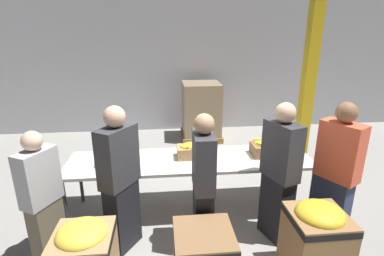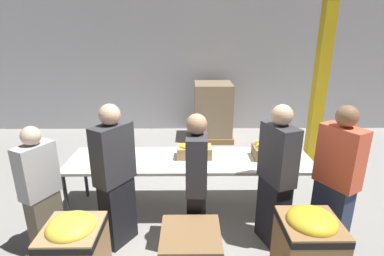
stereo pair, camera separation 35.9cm
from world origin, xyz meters
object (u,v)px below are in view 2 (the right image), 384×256
object	(u,v)px
volunteer_0	(276,178)
donation_bin_0	(75,250)
banana_box_2	(269,151)
support_pillar	(323,61)
volunteer_3	(115,178)
donation_bin_1	(190,256)
banana_box_0	(114,152)
donation_bin_2	(308,246)
volunteer_4	(336,181)
pallet_stack_0	(213,112)
banana_box_1	(194,150)
volunteer_1	(196,186)
sorting_table	(190,162)
volunteer_2	(41,192)

from	to	relation	value
volunteer_0	donation_bin_0	distance (m)	2.31
banana_box_2	support_pillar	world-z (taller)	support_pillar
volunteer_3	donation_bin_1	bearing A→B (deg)	-94.21
volunteer_0	volunteer_3	size ratio (longest dim) A/B	0.99
banana_box_0	donation_bin_2	distance (m)	2.63
volunteer_4	pallet_stack_0	size ratio (longest dim) A/B	1.32
banana_box_0	donation_bin_2	xyz separation A→B (m)	(2.22, -1.32, -0.47)
volunteer_4	donation_bin_2	world-z (taller)	volunteer_4
volunteer_3	support_pillar	distance (m)	3.91
banana_box_1	volunteer_1	distance (m)	0.87
volunteer_3	donation_bin_0	bearing A→B (deg)	-169.62
banana_box_0	support_pillar	world-z (taller)	support_pillar
volunteer_0	support_pillar	xyz separation A→B (m)	(1.27, 2.04, 1.13)
support_pillar	pallet_stack_0	size ratio (longest dim) A/B	2.98
volunteer_0	donation_bin_0	xyz separation A→B (m)	(-2.17, -0.66, -0.45)
sorting_table	donation_bin_1	bearing A→B (deg)	-90.12
volunteer_4	support_pillar	world-z (taller)	support_pillar
banana_box_0	donation_bin_1	size ratio (longest dim) A/B	0.61
volunteer_4	banana_box_0	bearing A→B (deg)	44.00
donation_bin_0	donation_bin_1	world-z (taller)	donation_bin_0
banana_box_1	donation_bin_2	world-z (taller)	banana_box_1
volunteer_2	banana_box_1	bearing A→B (deg)	-34.95
sorting_table	banana_box_2	xyz separation A→B (m)	(1.11, 0.04, 0.15)
pallet_stack_0	donation_bin_0	bearing A→B (deg)	-111.45
volunteer_2	donation_bin_1	world-z (taller)	volunteer_2
donation_bin_1	pallet_stack_0	xyz separation A→B (m)	(0.55, 4.34, 0.32)
banana_box_1	support_pillar	bearing A→B (deg)	30.14
banana_box_0	volunteer_0	xyz separation A→B (m)	(2.05, -0.66, -0.05)
donation_bin_1	support_pillar	distance (m)	3.90
sorting_table	support_pillar	xyz separation A→B (m)	(2.27, 1.35, 1.24)
banana_box_2	donation_bin_2	bearing A→B (deg)	-87.11
banana_box_1	pallet_stack_0	size ratio (longest dim) A/B	0.36
volunteer_3	donation_bin_2	distance (m)	2.20
donation_bin_0	support_pillar	size ratio (longest dim) A/B	0.20
banana_box_0	volunteer_1	xyz separation A→B (m)	(1.11, -0.77, -0.08)
banana_box_1	volunteer_4	world-z (taller)	volunteer_4
donation_bin_1	donation_bin_2	bearing A→B (deg)	-0.00
sorting_table	pallet_stack_0	xyz separation A→B (m)	(0.55, 2.99, -0.10)
sorting_table	banana_box_0	size ratio (longest dim) A/B	8.77
volunteer_0	support_pillar	world-z (taller)	support_pillar
volunteer_1	support_pillar	world-z (taller)	support_pillar
volunteer_4	donation_bin_2	bearing A→B (deg)	109.10
volunteer_1	donation_bin_1	size ratio (longest dim) A/B	2.68
donation_bin_1	donation_bin_2	size ratio (longest dim) A/B	0.73
volunteer_2	donation_bin_0	xyz separation A→B (m)	(0.53, -0.53, -0.35)
donation_bin_2	support_pillar	xyz separation A→B (m)	(1.09, 2.70, 1.55)
banana_box_0	pallet_stack_0	bearing A→B (deg)	62.25
donation_bin_2	volunteer_2	bearing A→B (deg)	169.51
volunteer_3	donation_bin_2	bearing A→B (deg)	-74.77
support_pillar	pallet_stack_0	xyz separation A→B (m)	(-1.73, 1.64, -1.34)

